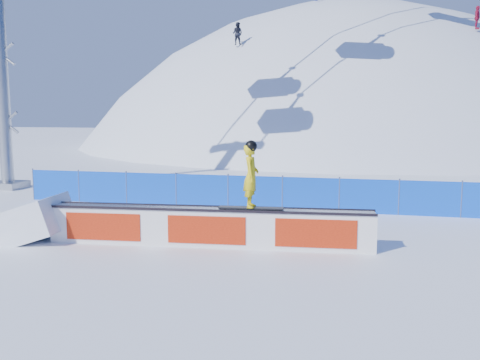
# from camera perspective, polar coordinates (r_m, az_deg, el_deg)

# --- Properties ---
(ground) EXTENTS (160.00, 160.00, 0.00)m
(ground) POSITION_cam_1_polar(r_m,az_deg,el_deg) (14.74, 5.84, -6.57)
(ground) COLOR white
(ground) RESTS_ON ground
(snow_hill) EXTENTS (64.00, 64.00, 64.00)m
(snow_hill) POSITION_cam_1_polar(r_m,az_deg,el_deg) (60.22, 10.66, -13.56)
(snow_hill) COLOR white
(snow_hill) RESTS_ON ground
(safety_fence) EXTENTS (22.05, 0.05, 1.30)m
(safety_fence) POSITION_cam_1_polar(r_m,az_deg,el_deg) (19.01, 7.53, -1.54)
(safety_fence) COLOR blue
(safety_fence) RESTS_ON ground
(rail_box) EXTENTS (8.65, 1.32, 1.04)m
(rail_box) POSITION_cam_1_polar(r_m,az_deg,el_deg) (14.17, -3.38, -5.00)
(rail_box) COLOR white
(rail_box) RESTS_ON ground
(snow_ramp) EXTENTS (2.91, 1.96, 1.73)m
(snow_ramp) POSITION_cam_1_polar(r_m,az_deg,el_deg) (16.22, -22.50, -5.81)
(snow_ramp) COLOR white
(snow_ramp) RESTS_ON ground
(snowboarder) EXTENTS (1.71, 0.63, 1.77)m
(snowboarder) POSITION_cam_1_polar(r_m,az_deg,el_deg) (13.75, 1.19, 0.52)
(snowboarder) COLOR black
(snowboarder) RESTS_ON rail_box
(distant_skiers) EXTENTS (23.27, 10.51, 7.16)m
(distant_skiers) POSITION_cam_1_polar(r_m,az_deg,el_deg) (44.87, 14.04, 16.57)
(distant_skiers) COLOR black
(distant_skiers) RESTS_ON ground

